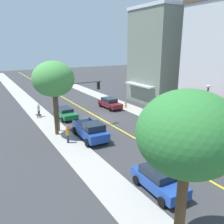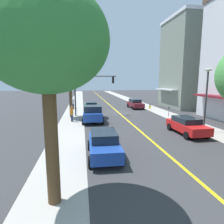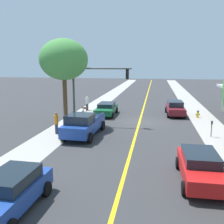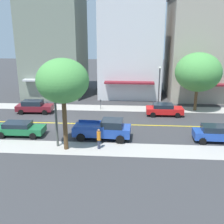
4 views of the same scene
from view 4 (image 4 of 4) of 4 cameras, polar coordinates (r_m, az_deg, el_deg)
name	(u,v)px [view 4 (image 4 of 4)]	position (r m, az deg, el deg)	size (l,w,h in m)	color
ground_plane	(57,123)	(30.95, -11.47, -2.30)	(140.00, 140.00, 0.00)	#38383A
sidewalk_left	(70,107)	(36.97, -8.82, 1.01)	(2.81, 126.00, 0.01)	#ADA8A0
sidewalk_right	(38,147)	(25.19, -15.39, -7.13)	(2.81, 126.00, 0.01)	#ADA8A0
road_centerline_stripe	(57,123)	(30.95, -11.47, -2.29)	(0.20, 126.00, 0.00)	yellow
brick_apartment_block	(55,46)	(44.65, -11.92, 13.54)	(11.47, 9.02, 15.28)	gray
tan_rowhouse	(130,48)	(42.97, 3.86, 13.43)	(10.05, 9.62, 14.83)	silver
pale_office_building	(204,47)	(44.32, 18.92, 12.81)	(11.90, 10.89, 15.02)	#A39989
street_tree_right_corner	(198,72)	(35.81, 17.79, 8.03)	(5.77, 5.77, 7.43)	brown
street_tree_left_far	(63,81)	(22.48, -10.40, 6.44)	(4.33, 4.33, 7.90)	brown
fire_hydrant	(47,105)	(37.18, -13.51, 1.44)	(0.44, 0.24, 0.78)	yellow
parking_meter	(101,103)	(35.47, -2.43, 1.94)	(0.12, 0.18, 1.29)	#4C4C51
traffic_light_mast	(61,99)	(25.42, -10.79, 2.63)	(5.59, 0.32, 5.60)	#474C47
street_lamp	(159,83)	(34.68, 9.96, 5.99)	(0.70, 0.36, 5.70)	#38383D
red_sedan_left_curb	(164,109)	(33.42, 10.98, 0.56)	(2.08, 4.44, 1.46)	red
blue_sedan_right_curb	(216,133)	(26.98, 21.08, -4.21)	(2.06, 4.17, 1.55)	#1E429E
green_sedan_right_curb	(20,128)	(28.14, -18.94, -3.29)	(2.12, 4.75, 1.35)	#196638
maroon_sedan_left_curb	(34,106)	(35.30, -16.16, 1.14)	(2.12, 4.55, 1.57)	maroon
blue_pickup_truck	(104,129)	(25.79, -1.74, -3.65)	(2.54, 5.52, 1.92)	#1E429E
pedestrian_orange_shirt	(99,138)	(23.60, -2.81, -5.60)	(0.34, 0.34, 1.83)	#33384C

